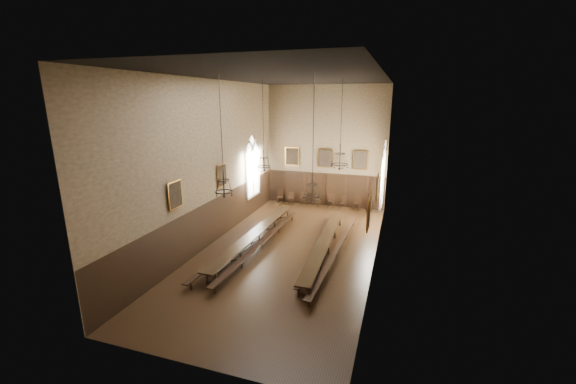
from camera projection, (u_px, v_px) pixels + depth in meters
The scene contains 34 objects.
floor at pixel (289, 251), 19.10m from camera, with size 9.00×18.00×0.02m, color black.
ceiling at pixel (289, 76), 16.80m from camera, with size 9.00×18.00×0.02m, color black.
wall_back at pixel (326, 147), 26.24m from camera, with size 9.00×0.02×9.00m, color #897554.
wall_front at pixel (188, 230), 9.66m from camera, with size 9.00×0.02×9.00m, color #897554.
wall_left at pixel (210, 164), 19.29m from camera, with size 0.02×18.00×9.00m, color #897554.
wall_right at pixel (380, 175), 16.61m from camera, with size 0.02×18.00×9.00m, color #897554.
wainscot_panelling at pixel (289, 229), 18.78m from camera, with size 9.00×18.00×2.50m, color black, non-canonical shape.
table_left at pixel (256, 238), 19.74m from camera, with size 0.97×10.38×0.81m.
table_right at pixel (324, 247), 18.66m from camera, with size 1.04×9.96×0.78m.
bench_left_outer at pixel (245, 242), 19.52m from camera, with size 0.94×10.59×0.48m.
bench_left_inner at pixel (262, 243), 19.31m from camera, with size 0.68×10.72×0.48m.
bench_right_inner at pixel (315, 248), 18.81m from camera, with size 0.89×9.17×0.41m.
bench_right_outer at pixel (337, 251), 18.38m from camera, with size 0.72×10.74×0.48m.
chair_0 at pixel (280, 199), 27.86m from camera, with size 0.56×0.56×1.01m.
chair_1 at pixel (291, 201), 27.58m from camera, with size 0.48×0.48×0.91m.
chair_2 at pixel (304, 201), 27.37m from camera, with size 0.55×0.55×0.97m.
chair_3 at pixel (317, 202), 27.00m from camera, with size 0.54×0.54×0.98m.
chair_4 at pixel (331, 203), 26.74m from camera, with size 0.45×0.45×0.98m.
chair_5 at pixel (343, 205), 26.35m from camera, with size 0.49×0.49×0.93m.
chair_6 at pixel (357, 206), 26.11m from camera, with size 0.52×0.52×1.04m.
chair_7 at pixel (369, 208), 25.80m from camera, with size 0.44×0.44×0.89m.
chandelier_back_left at pixel (264, 161), 20.46m from camera, with size 0.81×0.81×4.99m.
chandelier_back_right at pixel (340, 159), 19.89m from camera, with size 0.94×0.94×4.78m.
chandelier_front_left at pixel (224, 184), 16.04m from camera, with size 0.84×0.84×5.29m.
chandelier_front_right at pixel (312, 187), 15.44m from camera, with size 0.79×0.79×5.31m.
portrait_back_0 at pixel (292, 156), 27.09m from camera, with size 1.10×0.12×1.40m.
portrait_back_1 at pixel (325, 158), 26.32m from camera, with size 1.10×0.12×1.40m.
portrait_back_2 at pixel (360, 160), 25.55m from camera, with size 1.10×0.12×1.40m.
portrait_left_0 at pixel (222, 175), 20.38m from camera, with size 0.12×1.00×1.30m.
portrait_left_1 at pixel (175, 195), 16.24m from camera, with size 0.12×1.00×1.30m.
portrait_right_0 at pixel (377, 186), 17.77m from camera, with size 0.12×1.00×1.30m.
portrait_right_1 at pixel (369, 213), 13.63m from camera, with size 0.12×1.00×1.30m.
window_right at pixel (383, 175), 21.97m from camera, with size 0.20×2.20×4.60m, color white, non-canonical shape.
window_left at pixel (253, 167), 24.61m from camera, with size 0.20×2.20×4.60m, color white, non-canonical shape.
Camera 1 is at (5.39, -16.80, 7.96)m, focal length 22.00 mm.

